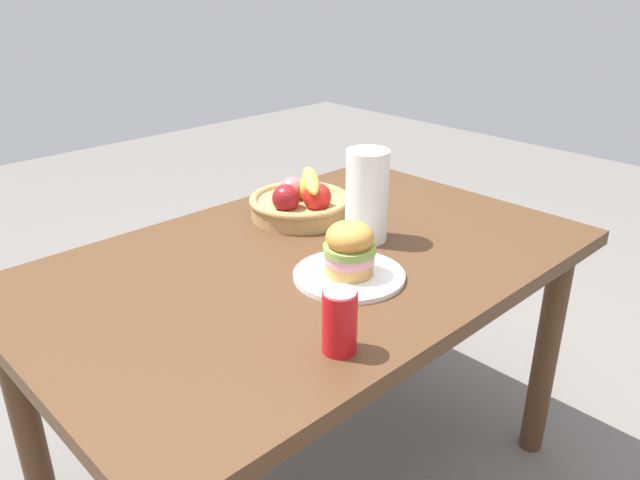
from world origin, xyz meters
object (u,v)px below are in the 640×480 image
Objects in this scene: fruit_basket at (301,202)px; paper_towel_roll at (367,196)px; plate at (349,275)px; soda_can at (340,321)px; sandwich at (350,248)px.

fruit_basket is 1.21× the size of paper_towel_roll.
fruit_basket is (0.17, 0.36, 0.04)m from plate.
soda_can reaches higher than plate.
plate is 0.30m from soda_can.
sandwich is 0.23m from paper_towel_roll.
sandwich is at bearing -116.17° from fruit_basket.
sandwich is 0.53× the size of paper_towel_roll.
fruit_basket is at bearing 63.83° from sandwich.
soda_can is 0.43× the size of fruit_basket.
soda_can is at bearing -143.21° from paper_towel_roll.
fruit_basket reaches higher than plate.
soda_can is 0.68m from fruit_basket.
fruit_basket is (0.40, 0.55, -0.02)m from soda_can.
paper_towel_roll reaches higher than plate.
fruit_basket reaches higher than soda_can.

